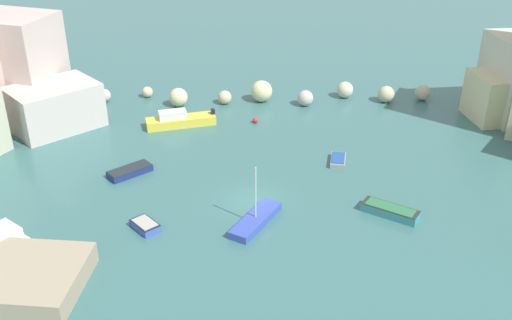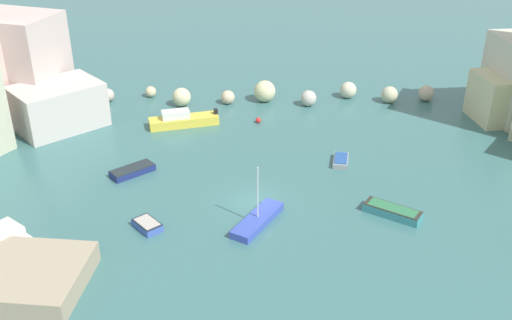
{
  "view_description": "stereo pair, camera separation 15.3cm",
  "coord_description": "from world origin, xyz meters",
  "px_view_note": "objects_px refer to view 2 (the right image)",
  "views": [
    {
      "loc": [
        0.21,
        -39.89,
        24.66
      ],
      "look_at": [
        0.0,
        5.31,
        1.0
      ],
      "focal_mm": 41.75,
      "sensor_mm": 36.0,
      "label": 1
    },
    {
      "loc": [
        0.37,
        -39.89,
        24.66
      ],
      "look_at": [
        0.0,
        5.31,
        1.0
      ],
      "focal_mm": 41.75,
      "sensor_mm": 36.0,
      "label": 2
    }
  ],
  "objects_px": {
    "moored_boat_3": "(392,211)",
    "moored_boat_5": "(66,121)",
    "moored_boat_4": "(147,225)",
    "moored_boat_7": "(258,220)",
    "stone_dock": "(13,276)",
    "moored_boat_0": "(182,120)",
    "moored_boat_2": "(11,242)",
    "moored_boat_6": "(341,160)",
    "channel_buoy": "(258,120)",
    "moored_boat_1": "(133,171)"
  },
  "relations": [
    {
      "from": "channel_buoy",
      "to": "moored_boat_1",
      "type": "distance_m",
      "value": 15.2
    },
    {
      "from": "stone_dock",
      "to": "moored_boat_2",
      "type": "distance_m",
      "value": 4.18
    },
    {
      "from": "moored_boat_4",
      "to": "moored_boat_5",
      "type": "distance_m",
      "value": 21.35
    },
    {
      "from": "moored_boat_5",
      "to": "moored_boat_6",
      "type": "height_order",
      "value": "moored_boat_5"
    },
    {
      "from": "stone_dock",
      "to": "moored_boat_0",
      "type": "bearing_deg",
      "value": 72.6
    },
    {
      "from": "moored_boat_1",
      "to": "moored_boat_3",
      "type": "bearing_deg",
      "value": 122.87
    },
    {
      "from": "moored_boat_2",
      "to": "moored_boat_3",
      "type": "relative_size",
      "value": 1.29
    },
    {
      "from": "moored_boat_0",
      "to": "moored_boat_7",
      "type": "xyz_separation_m",
      "value": [
        7.64,
        -17.64,
        -0.3
      ]
    },
    {
      "from": "moored_boat_1",
      "to": "moored_boat_5",
      "type": "xyz_separation_m",
      "value": [
        -8.56,
        9.88,
        0.24
      ]
    },
    {
      "from": "moored_boat_0",
      "to": "moored_boat_3",
      "type": "relative_size",
      "value": 1.61
    },
    {
      "from": "moored_boat_2",
      "to": "moored_boat_4",
      "type": "bearing_deg",
      "value": -125.53
    },
    {
      "from": "channel_buoy",
      "to": "moored_boat_2",
      "type": "distance_m",
      "value": 27.58
    },
    {
      "from": "moored_boat_2",
      "to": "moored_boat_7",
      "type": "distance_m",
      "value": 17.37
    },
    {
      "from": "moored_boat_0",
      "to": "moored_boat_3",
      "type": "distance_m",
      "value": 24.28
    },
    {
      "from": "stone_dock",
      "to": "moored_boat_3",
      "type": "xyz_separation_m",
      "value": [
        25.63,
        8.4,
        -0.37
      ]
    },
    {
      "from": "moored_boat_4",
      "to": "moored_boat_7",
      "type": "height_order",
      "value": "moored_boat_7"
    },
    {
      "from": "moored_boat_6",
      "to": "moored_boat_1",
      "type": "bearing_deg",
      "value": 106.72
    },
    {
      "from": "moored_boat_2",
      "to": "moored_boat_6",
      "type": "distance_m",
      "value": 27.63
    },
    {
      "from": "moored_boat_0",
      "to": "moored_boat_6",
      "type": "relative_size",
      "value": 2.56
    },
    {
      "from": "moored_boat_2",
      "to": "moored_boat_3",
      "type": "height_order",
      "value": "moored_boat_2"
    },
    {
      "from": "moored_boat_4",
      "to": "moored_boat_3",
      "type": "bearing_deg",
      "value": 54.18
    },
    {
      "from": "channel_buoy",
      "to": "moored_boat_0",
      "type": "relative_size",
      "value": 0.08
    },
    {
      "from": "moored_boat_1",
      "to": "moored_boat_2",
      "type": "xyz_separation_m",
      "value": [
        -6.3,
        -10.92,
        0.32
      ]
    },
    {
      "from": "moored_boat_3",
      "to": "moored_boat_7",
      "type": "distance_m",
      "value": 10.27
    },
    {
      "from": "moored_boat_3",
      "to": "stone_dock",
      "type": "bearing_deg",
      "value": -129.3
    },
    {
      "from": "stone_dock",
      "to": "moored_boat_1",
      "type": "distance_m",
      "value": 15.51
    },
    {
      "from": "stone_dock",
      "to": "moored_boat_6",
      "type": "bearing_deg",
      "value": 36.62
    },
    {
      "from": "moored_boat_1",
      "to": "moored_boat_5",
      "type": "bearing_deg",
      "value": -89.29
    },
    {
      "from": "moored_boat_2",
      "to": "moored_boat_0",
      "type": "bearing_deg",
      "value": -76.07
    },
    {
      "from": "moored_boat_3",
      "to": "moored_boat_5",
      "type": "xyz_separation_m",
      "value": [
        -29.5,
        16.26,
        0.17
      ]
    },
    {
      "from": "moored_boat_0",
      "to": "moored_boat_5",
      "type": "height_order",
      "value": "moored_boat_0"
    },
    {
      "from": "moored_boat_0",
      "to": "moored_boat_6",
      "type": "xyz_separation_m",
      "value": [
        14.95,
        -7.96,
        -0.36
      ]
    },
    {
      "from": "moored_boat_5",
      "to": "moored_boat_7",
      "type": "xyz_separation_m",
      "value": [
        19.3,
        -17.43,
        -0.22
      ]
    },
    {
      "from": "moored_boat_6",
      "to": "moored_boat_7",
      "type": "xyz_separation_m",
      "value": [
        -7.31,
        -9.68,
        0.06
      ]
    },
    {
      "from": "moored_boat_0",
      "to": "moored_boat_6",
      "type": "distance_m",
      "value": 16.94
    },
    {
      "from": "moored_boat_0",
      "to": "moored_boat_2",
      "type": "xyz_separation_m",
      "value": [
        -9.4,
        -21.0,
        0.01
      ]
    },
    {
      "from": "moored_boat_6",
      "to": "moored_boat_4",
      "type": "bearing_deg",
      "value": 134.07
    },
    {
      "from": "moored_boat_1",
      "to": "moored_boat_4",
      "type": "distance_m",
      "value": 8.69
    },
    {
      "from": "moored_boat_1",
      "to": "moored_boat_3",
      "type": "xyz_separation_m",
      "value": [
        20.94,
        -6.38,
        0.07
      ]
    },
    {
      "from": "moored_boat_0",
      "to": "moored_boat_3",
      "type": "xyz_separation_m",
      "value": [
        17.84,
        -16.47,
        -0.24
      ]
    },
    {
      "from": "moored_boat_0",
      "to": "moored_boat_2",
      "type": "relative_size",
      "value": 1.24
    },
    {
      "from": "moored_boat_5",
      "to": "moored_boat_7",
      "type": "relative_size",
      "value": 0.92
    },
    {
      "from": "moored_boat_3",
      "to": "moored_boat_5",
      "type": "relative_size",
      "value": 0.88
    },
    {
      "from": "moored_boat_0",
      "to": "moored_boat_2",
      "type": "bearing_deg",
      "value": 50.07
    },
    {
      "from": "moored_boat_2",
      "to": "moored_boat_7",
      "type": "height_order",
      "value": "moored_boat_7"
    },
    {
      "from": "moored_boat_0",
      "to": "moored_boat_4",
      "type": "bearing_deg",
      "value": 72.84
    },
    {
      "from": "moored_boat_6",
      "to": "stone_dock",
      "type": "bearing_deg",
      "value": 136.63
    },
    {
      "from": "moored_boat_4",
      "to": "moored_boat_1",
      "type": "bearing_deg",
      "value": 156.16
    },
    {
      "from": "moored_boat_3",
      "to": "moored_boat_4",
      "type": "bearing_deg",
      "value": -141.52
    },
    {
      "from": "channel_buoy",
      "to": "moored_boat_7",
      "type": "relative_size",
      "value": 0.1
    }
  ]
}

